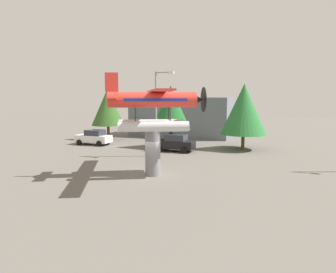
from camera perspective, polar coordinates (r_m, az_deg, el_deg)
ground_plane at (r=22.95m, az=-2.74°, el=-6.97°), size 140.00×140.00×0.00m
display_pedestal at (r=22.60m, az=-2.77°, el=-2.96°), size 1.10×1.10×3.26m
floatplane_monument at (r=22.26m, az=-2.48°, el=5.44°), size 7.10×9.70×4.00m
car_near_white at (r=37.78m, az=-13.28°, el=-0.13°), size 4.20×2.02×1.76m
car_mid_black at (r=32.40m, az=1.20°, el=-1.15°), size 4.20×2.02×1.76m
streetlight_primary at (r=29.30m, az=-1.82°, el=5.23°), size 1.84×0.28×7.90m
storefront_building at (r=44.78m, az=2.48°, el=3.59°), size 13.92×5.90×5.47m
tree_west at (r=41.70m, az=-10.84°, el=5.23°), size 4.21×4.21×6.56m
tree_east at (r=34.57m, az=0.50°, el=5.24°), size 4.35×4.35×6.82m
tree_center_back at (r=34.18m, az=13.55°, el=4.84°), size 4.79×4.79×6.96m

